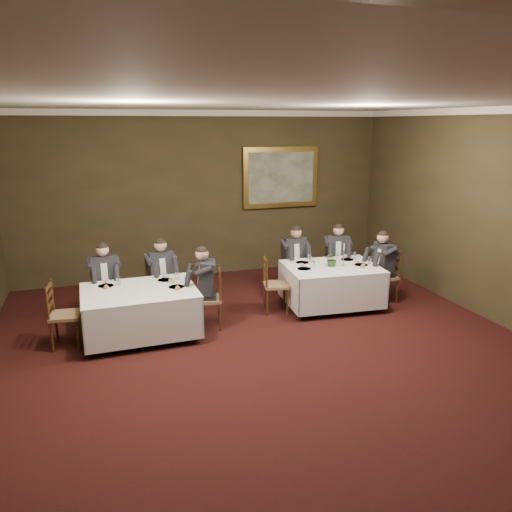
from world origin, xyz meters
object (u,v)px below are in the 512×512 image
table_main (331,283)px  painting (281,177)px  diner_main_backleft (294,268)px  chair_sec_endright (209,310)px  chair_sec_endleft (66,328)px  chair_sec_backleft (106,303)px  diner_sec_endright (208,297)px  diner_sec_backright (161,285)px  chair_main_endright (384,287)px  table_second (140,309)px  candlestick (344,257)px  centerpiece (332,258)px  diner_main_endright (384,275)px  chair_main_backleft (293,279)px  chair_main_endleft (275,296)px  diner_sec_backleft (105,291)px  diner_main_backright (336,265)px  chair_sec_backright (161,297)px  chair_main_backright (336,276)px

table_main → painting: bearing=90.0°
table_main → diner_main_backleft: size_ratio=1.31×
chair_sec_endright → chair_sec_endleft: 2.20m
chair_sec_backleft → diner_sec_endright: (1.58, -0.86, 0.23)m
diner_sec_backright → diner_sec_endright: (0.64, -0.87, 0.00)m
chair_main_endright → chair_sec_backleft: 5.00m
diner_main_backleft → chair_sec_endright: diner_main_backleft is taller
table_second → chair_sec_endleft: size_ratio=1.77×
table_second → candlestick: candlestick is taller
centerpiece → diner_main_endright: bearing=-3.9°
chair_main_backleft → chair_main_endleft: (-0.67, -0.80, 0.00)m
diner_main_backleft → centerpiece: (0.38, -0.88, 0.40)m
diner_sec_backright → painting: 3.92m
chair_main_endleft → diner_sec_backleft: diner_sec_backleft is taller
diner_sec_backleft → diner_sec_endright: size_ratio=1.00×
table_main → diner_main_backright: size_ratio=1.31×
chair_sec_endright → diner_sec_backleft: bearing=74.0°
chair_main_endright → candlestick: (-0.85, 0.03, 0.64)m
diner_sec_backleft → chair_sec_backright: bearing=178.6°
table_second → chair_main_endright: bearing=2.4°
diner_sec_endright → painting: (2.33, 2.88, 1.56)m
candlestick → painting: painting is taller
chair_sec_backright → candlestick: size_ratio=2.36×
chair_main_backleft → diner_sec_backright: 2.62m
chair_main_endright → chair_main_backleft: bearing=54.2°
chair_main_backleft → chair_sec_backright: size_ratio=1.00×
chair_sec_backright → diner_sec_endright: diner_sec_endright is taller
chair_sec_backright → candlestick: (3.18, -0.68, 0.64)m
diner_sec_backright → centerpiece: diner_sec_backright is taller
chair_sec_backleft → table_second: bearing=115.5°
diner_sec_backleft → table_second: bearing=115.8°
chair_sec_endright → candlestick: candlestick is taller
chair_main_backright → diner_sec_backleft: bearing=21.0°
chair_main_backright → chair_sec_backleft: 4.43m
chair_sec_endleft → diner_main_backleft: bearing=112.4°
chair_sec_backleft → candlestick: (4.11, -0.66, 0.64)m
chair_main_endright → centerpiece: (-1.05, 0.07, 0.63)m
diner_main_backright → chair_main_endleft: bearing=43.1°
diner_sec_backright → painting: painting is taller
candlestick → chair_main_backleft: bearing=121.8°
diner_main_backright → chair_sec_endright: diner_main_backright is taller
chair_main_backright → chair_sec_backleft: same height
chair_main_endleft → painting: size_ratio=0.58×
chair_sec_endright → painting: (2.32, 2.88, 1.79)m
diner_sec_endright → chair_main_backright: bearing=-57.5°
chair_main_endright → diner_main_endright: (-0.01, -0.00, 0.23)m
chair_sec_endleft → diner_sec_backright: bearing=127.4°
chair_main_backright → chair_sec_backright: size_ratio=1.00×
table_main → diner_main_endright: (1.04, -0.08, 0.06)m
diner_sec_endright → diner_sec_backright: bearing=48.6°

